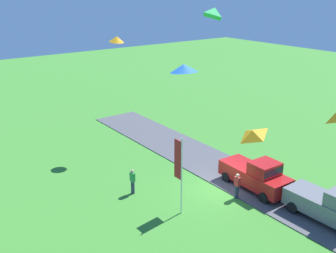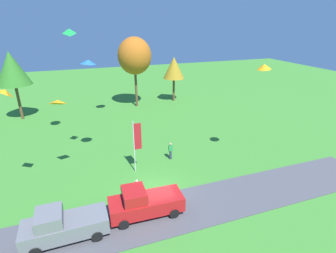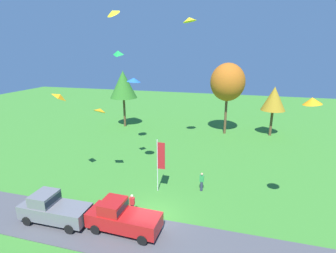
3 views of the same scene
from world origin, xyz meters
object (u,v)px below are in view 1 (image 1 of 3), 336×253
object	(u,v)px
person_watching_sky	(237,186)
flag_banner	(179,165)
kite_delta_high_left	(184,68)
person_beside_suv	(133,181)
kite_delta_near_flag	(117,39)
kite_diamond_mid_center	(215,12)
car_pickup_by_flagpole	(257,175)
kite_diamond_high_right	(252,134)
car_pickup_near_entrance	(332,206)

from	to	relation	value
person_watching_sky	flag_banner	xyz separation A→B (m)	(0.98, 3.90, 2.15)
kite_delta_high_left	person_beside_suv	bearing A→B (deg)	-10.48
kite_delta_near_flag	kite_diamond_mid_center	distance (m)	15.41
car_pickup_by_flagpole	person_beside_suv	xyz separation A→B (m)	(4.46, 6.80, -0.23)
flag_banner	kite_delta_high_left	bearing A→B (deg)	143.78
kite_delta_near_flag	kite_diamond_high_right	xyz separation A→B (m)	(-16.16, 2.78, -2.14)
person_watching_sky	kite_diamond_mid_center	distance (m)	12.63
person_watching_sky	kite_diamond_mid_center	bearing A→B (deg)	120.33
person_beside_suv	person_watching_sky	distance (m)	6.67
person_watching_sky	kite_delta_high_left	xyz separation A→B (m)	(-2.12, 6.18, 8.54)
kite_delta_near_flag	kite_diamond_mid_center	world-z (taller)	kite_diamond_mid_center
person_watching_sky	kite_delta_near_flag	distance (m)	14.11
person_watching_sky	kite_diamond_high_right	bearing A→B (deg)	136.29
person_watching_sky	kite_delta_near_flag	size ratio (longest dim) A/B	1.53
car_pickup_near_entrance	person_beside_suv	size ratio (longest dim) A/B	2.94
person_beside_suv	car_pickup_by_flagpole	bearing A→B (deg)	-123.24
car_pickup_near_entrance	kite_delta_high_left	bearing A→B (deg)	70.25
car_pickup_near_entrance	flag_banner	size ratio (longest dim) A/B	1.05
flag_banner	car_pickup_by_flagpole	bearing A→B (deg)	-99.62
car_pickup_by_flagpole	kite_delta_near_flag	size ratio (longest dim) A/B	4.52
person_watching_sky	flag_banner	world-z (taller)	flag_banner
flag_banner	kite_delta_high_left	world-z (taller)	kite_delta_high_left
kite_delta_near_flag	kite_delta_high_left	world-z (taller)	kite_delta_high_left
person_watching_sky	car_pickup_by_flagpole	bearing A→B (deg)	-89.88
car_pickup_by_flagpole	flag_banner	size ratio (longest dim) A/B	1.06
person_watching_sky	kite_diamond_mid_center	xyz separation A→B (m)	(-3.25, 5.55, 10.87)
kite_delta_high_left	kite_diamond_mid_center	size ratio (longest dim) A/B	1.68
kite_delta_near_flag	kite_diamond_high_right	bearing A→B (deg)	170.25
person_beside_suv	flag_banner	xyz separation A→B (m)	(-3.48, -1.05, 2.15)
car_pickup_by_flagpole	person_beside_suv	bearing A→B (deg)	56.76
car_pickup_by_flagpole	kite_diamond_mid_center	size ratio (longest dim) A/B	6.98
person_beside_suv	car_pickup_near_entrance	bearing A→B (deg)	-143.13
car_pickup_near_entrance	person_beside_suv	bearing A→B (deg)	36.87
kite_delta_near_flag	person_beside_suv	bearing A→B (deg)	155.24
person_watching_sky	kite_delta_high_left	size ratio (longest dim) A/B	1.40
person_beside_suv	person_watching_sky	bearing A→B (deg)	-131.99
person_beside_suv	flag_banner	world-z (taller)	flag_banner
car_pickup_by_flagpole	kite_delta_near_flag	bearing A→B (deg)	17.44
flag_banner	kite_diamond_high_right	bearing A→B (deg)	173.82
kite_diamond_mid_center	kite_diamond_high_right	distance (m)	5.23
flag_banner	kite_diamond_mid_center	size ratio (longest dim) A/B	6.59
kite_delta_high_left	kite_diamond_mid_center	xyz separation A→B (m)	(-1.12, -0.63, 2.33)
person_watching_sky	flag_banner	size ratio (longest dim) A/B	0.36
car_pickup_by_flagpole	kite_diamond_high_right	world-z (taller)	kite_diamond_high_right
kite_diamond_mid_center	kite_diamond_high_right	xyz separation A→B (m)	(-1.48, -1.03, -4.91)
car_pickup_near_entrance	kite_delta_high_left	size ratio (longest dim) A/B	4.12
person_watching_sky	kite_diamond_high_right	size ratio (longest dim) A/B	1.70
car_pickup_by_flagpole	kite_diamond_high_right	bearing A→B (deg)	126.63
flag_banner	kite_diamond_mid_center	xyz separation A→B (m)	(-4.22, 1.64, 8.72)
kite_diamond_high_right	kite_delta_high_left	bearing A→B (deg)	32.40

